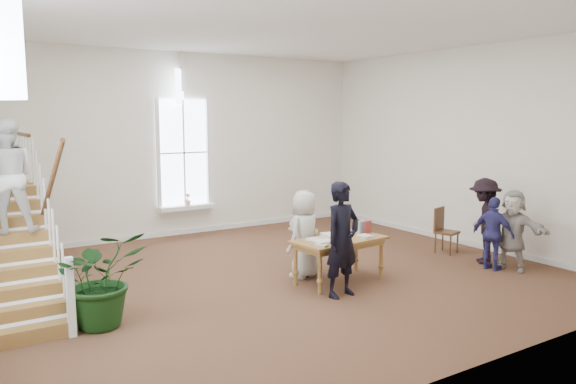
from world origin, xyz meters
TOP-DOWN VIEW (x-y plane):
  - ground at (0.00, 0.00)m, footprint 10.00×10.00m
  - room_shell at (-0.00, 4.39)m, footprint 10.49×10.00m
  - staircase at (-4.34, 0.75)m, footprint 1.10×4.10m
  - library_table at (0.71, -0.89)m, footprint 1.76×1.00m
  - police_officer at (0.28, -1.54)m, footprint 0.75×0.55m
  - elderly_woman at (0.38, -0.29)m, footprint 0.92×0.76m
  - person_yellow at (0.68, 0.21)m, footprint 0.89×0.78m
  - woman_cluster_a at (3.71, -1.86)m, footprint 0.46×0.87m
  - woman_cluster_b at (4.00, -1.41)m, footprint 1.20×1.27m
  - woman_cluster_c at (4.00, -2.06)m, footprint 0.84×1.52m
  - floor_plant at (-3.40, -0.77)m, footprint 1.27×1.11m
  - side_chair at (3.98, -0.39)m, footprint 0.53×0.53m

SIDE VIEW (x-z plane):
  - ground at x=0.00m, z-range 0.00..0.00m
  - room_shell at x=0.00m, z-range -4.60..5.40m
  - side_chair at x=3.98m, z-range 0.06..1.04m
  - floor_plant at x=-3.40m, z-range 0.00..1.38m
  - library_table at x=0.71m, z-range 0.28..1.14m
  - woman_cluster_a at x=3.71m, z-range 0.00..1.42m
  - person_yellow at x=0.68m, z-range 0.00..1.55m
  - woman_cluster_c at x=4.00m, z-range 0.00..1.56m
  - elderly_woman at x=0.38m, z-range 0.00..1.61m
  - woman_cluster_b at x=4.00m, z-range 0.00..1.73m
  - police_officer at x=0.28m, z-range 0.00..1.90m
  - staircase at x=-4.34m, z-range 0.16..3.08m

